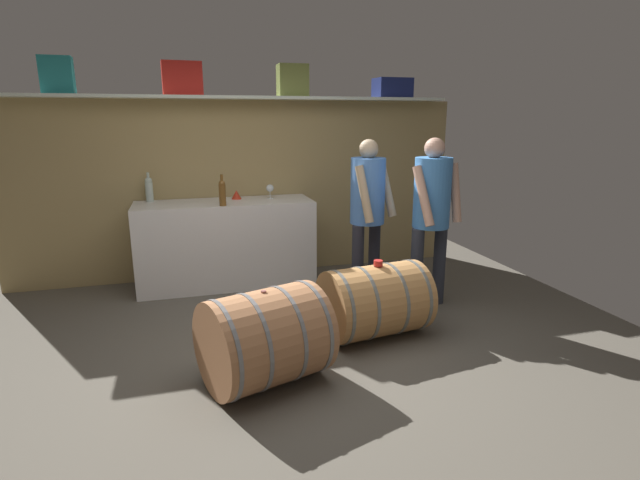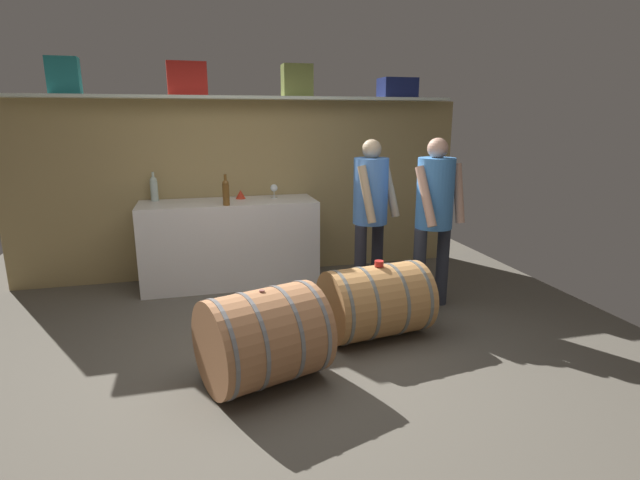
{
  "view_description": "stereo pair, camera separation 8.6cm",
  "coord_description": "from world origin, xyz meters",
  "px_view_note": "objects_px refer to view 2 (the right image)",
  "views": [
    {
      "loc": [
        -0.66,
        -3.28,
        1.8
      ],
      "look_at": [
        0.33,
        0.17,
        0.89
      ],
      "focal_mm": 27.36,
      "sensor_mm": 36.0,
      "label": 1
    },
    {
      "loc": [
        -0.57,
        -3.3,
        1.8
      ],
      "look_at": [
        0.33,
        0.17,
        0.89
      ],
      "focal_mm": 27.36,
      "sensor_mm": 36.0,
      "label": 2
    }
  ],
  "objects_px": {
    "wine_barrel_near": "(376,301)",
    "tasting_cup": "(379,263)",
    "toolcase_red": "(187,79)",
    "wine_glass": "(274,188)",
    "work_cabinet": "(230,243)",
    "toolcase_teal": "(64,76)",
    "visitor_tasting": "(435,206)",
    "toolcase_olive": "(297,81)",
    "wine_bottle_amber": "(226,192)",
    "wine_bottle_clear": "(154,188)",
    "toolcase_navy": "(397,88)",
    "red_funnel": "(241,194)",
    "winemaker_pouring": "(371,203)",
    "wine_barrel_far": "(263,337)"
  },
  "relations": [
    {
      "from": "wine_bottle_clear",
      "to": "toolcase_olive",
      "type": "bearing_deg",
      "value": -0.03
    },
    {
      "from": "toolcase_olive",
      "to": "wine_bottle_clear",
      "type": "distance_m",
      "value": 1.94
    },
    {
      "from": "red_funnel",
      "to": "visitor_tasting",
      "type": "xyz_separation_m",
      "value": [
        1.67,
        -1.33,
        0.02
      ]
    },
    {
      "from": "tasting_cup",
      "to": "wine_bottle_clear",
      "type": "bearing_deg",
      "value": 134.29
    },
    {
      "from": "toolcase_navy",
      "to": "winemaker_pouring",
      "type": "distance_m",
      "value": 1.68
    },
    {
      "from": "work_cabinet",
      "to": "wine_glass",
      "type": "bearing_deg",
      "value": 10.6
    },
    {
      "from": "toolcase_red",
      "to": "tasting_cup",
      "type": "relative_size",
      "value": 5.32
    },
    {
      "from": "wine_glass",
      "to": "winemaker_pouring",
      "type": "height_order",
      "value": "winemaker_pouring"
    },
    {
      "from": "toolcase_red",
      "to": "wine_bottle_amber",
      "type": "xyz_separation_m",
      "value": [
        0.31,
        -0.47,
        -1.12
      ]
    },
    {
      "from": "toolcase_olive",
      "to": "wine_glass",
      "type": "height_order",
      "value": "toolcase_olive"
    },
    {
      "from": "toolcase_teal",
      "to": "visitor_tasting",
      "type": "relative_size",
      "value": 0.22
    },
    {
      "from": "wine_barrel_near",
      "to": "wine_bottle_amber",
      "type": "bearing_deg",
      "value": 119.29
    },
    {
      "from": "toolcase_teal",
      "to": "red_funnel",
      "type": "height_order",
      "value": "toolcase_teal"
    },
    {
      "from": "wine_barrel_near",
      "to": "tasting_cup",
      "type": "height_order",
      "value": "tasting_cup"
    },
    {
      "from": "toolcase_red",
      "to": "wine_glass",
      "type": "xyz_separation_m",
      "value": [
        0.86,
        -0.13,
        -1.16
      ]
    },
    {
      "from": "wine_bottle_clear",
      "to": "wine_glass",
      "type": "xyz_separation_m",
      "value": [
        1.28,
        -0.13,
        -0.03
      ]
    },
    {
      "from": "winemaker_pouring",
      "to": "wine_glass",
      "type": "bearing_deg",
      "value": -81.61
    },
    {
      "from": "toolcase_olive",
      "to": "wine_bottle_amber",
      "type": "height_order",
      "value": "toolcase_olive"
    },
    {
      "from": "toolcase_teal",
      "to": "toolcase_olive",
      "type": "bearing_deg",
      "value": -2.13
    },
    {
      "from": "wine_barrel_far",
      "to": "wine_bottle_clear",
      "type": "bearing_deg",
      "value": 90.38
    },
    {
      "from": "wine_bottle_clear",
      "to": "winemaker_pouring",
      "type": "relative_size",
      "value": 0.19
    },
    {
      "from": "winemaker_pouring",
      "to": "wine_barrel_near",
      "type": "bearing_deg",
      "value": 39.55
    },
    {
      "from": "wine_bottle_clear",
      "to": "wine_barrel_far",
      "type": "distance_m",
      "value": 2.64
    },
    {
      "from": "wine_bottle_amber",
      "to": "toolcase_navy",
      "type": "bearing_deg",
      "value": 12.97
    },
    {
      "from": "toolcase_red",
      "to": "wine_bottle_amber",
      "type": "bearing_deg",
      "value": -59.29
    },
    {
      "from": "toolcase_navy",
      "to": "visitor_tasting",
      "type": "bearing_deg",
      "value": -97.35
    },
    {
      "from": "work_cabinet",
      "to": "toolcase_navy",
      "type": "bearing_deg",
      "value": 6.45
    },
    {
      "from": "toolcase_teal",
      "to": "toolcase_red",
      "type": "distance_m",
      "value": 1.16
    },
    {
      "from": "wine_bottle_clear",
      "to": "wine_glass",
      "type": "distance_m",
      "value": 1.28
    },
    {
      "from": "wine_glass",
      "to": "red_funnel",
      "type": "distance_m",
      "value": 0.37
    },
    {
      "from": "wine_bottle_amber",
      "to": "toolcase_olive",
      "type": "bearing_deg",
      "value": 28.87
    },
    {
      "from": "work_cabinet",
      "to": "wine_barrel_near",
      "type": "height_order",
      "value": "work_cabinet"
    },
    {
      "from": "wine_barrel_near",
      "to": "visitor_tasting",
      "type": "height_order",
      "value": "visitor_tasting"
    },
    {
      "from": "work_cabinet",
      "to": "wine_glass",
      "type": "distance_m",
      "value": 0.77
    },
    {
      "from": "toolcase_teal",
      "to": "wine_barrel_near",
      "type": "bearing_deg",
      "value": -38.45
    },
    {
      "from": "wine_barrel_far",
      "to": "wine_bottle_amber",
      "type": "bearing_deg",
      "value": 74.22
    },
    {
      "from": "work_cabinet",
      "to": "wine_glass",
      "type": "height_order",
      "value": "wine_glass"
    },
    {
      "from": "wine_barrel_far",
      "to": "tasting_cup",
      "type": "height_order",
      "value": "wine_barrel_far"
    },
    {
      "from": "work_cabinet",
      "to": "visitor_tasting",
      "type": "bearing_deg",
      "value": -33.25
    },
    {
      "from": "toolcase_red",
      "to": "wine_bottle_amber",
      "type": "distance_m",
      "value": 1.26
    },
    {
      "from": "winemaker_pouring",
      "to": "toolcase_olive",
      "type": "bearing_deg",
      "value": -97.34
    },
    {
      "from": "toolcase_red",
      "to": "visitor_tasting",
      "type": "height_order",
      "value": "toolcase_red"
    },
    {
      "from": "work_cabinet",
      "to": "red_funnel",
      "type": "relative_size",
      "value": 17.05
    },
    {
      "from": "wine_barrel_far",
      "to": "red_funnel",
      "type": "bearing_deg",
      "value": 69.29
    },
    {
      "from": "wine_bottle_amber",
      "to": "tasting_cup",
      "type": "relative_size",
      "value": 4.27
    },
    {
      "from": "wine_barrel_near",
      "to": "wine_barrel_far",
      "type": "bearing_deg",
      "value": -161.94
    },
    {
      "from": "wine_bottle_clear",
      "to": "wine_barrel_near",
      "type": "height_order",
      "value": "wine_bottle_clear"
    },
    {
      "from": "wine_barrel_near",
      "to": "toolcase_red",
      "type": "bearing_deg",
      "value": 118.35
    },
    {
      "from": "wine_bottle_amber",
      "to": "tasting_cup",
      "type": "bearing_deg",
      "value": -51.8
    },
    {
      "from": "wine_bottle_clear",
      "to": "red_funnel",
      "type": "distance_m",
      "value": 0.92
    }
  ]
}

